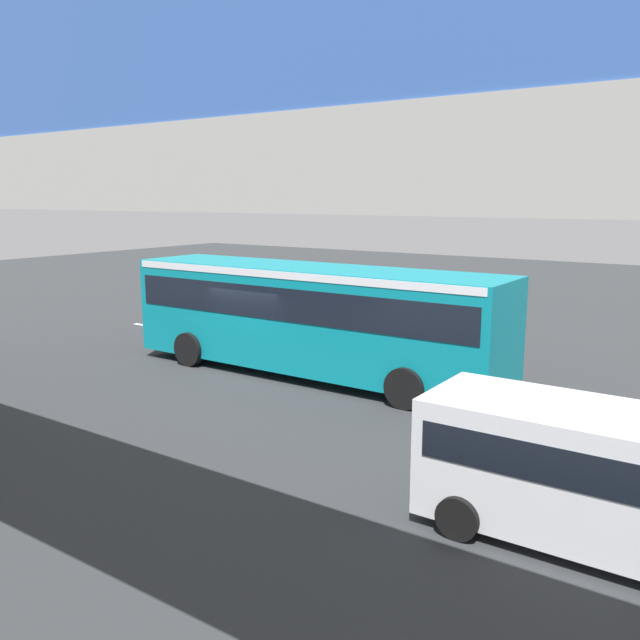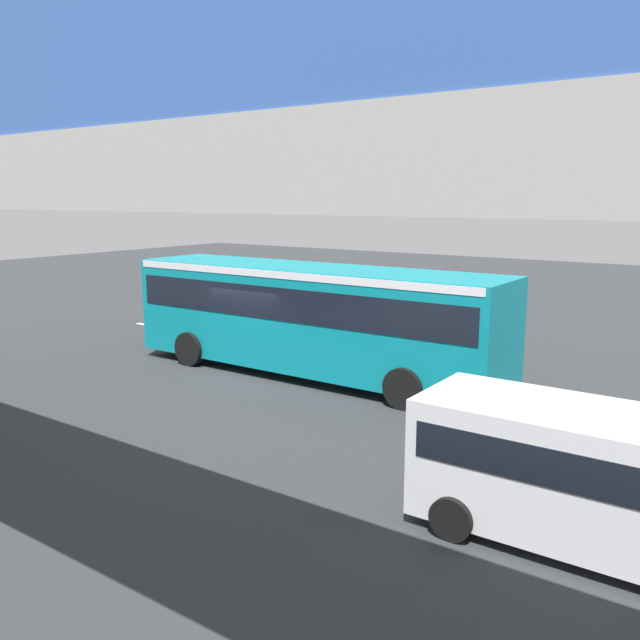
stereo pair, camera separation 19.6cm
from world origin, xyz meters
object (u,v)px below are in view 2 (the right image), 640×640
Objects in this scene: parked_van at (582,469)px; pedestrian at (179,308)px; traffic_sign at (376,294)px; city_bus at (311,311)px.

parked_van is 2.68× the size of pedestrian.
parked_van is at bearing 155.21° from pedestrian.
parked_van is 1.71× the size of traffic_sign.
parked_van is 13.01m from traffic_sign.
city_bus reaches higher than traffic_sign.
traffic_sign is (0.18, -3.98, 0.01)m from city_bus.
city_bus is at bearing 92.60° from traffic_sign.
pedestrian is 8.04m from traffic_sign.
traffic_sign reaches higher than parked_van.
traffic_sign is (-7.81, -1.64, 1.00)m from pedestrian.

